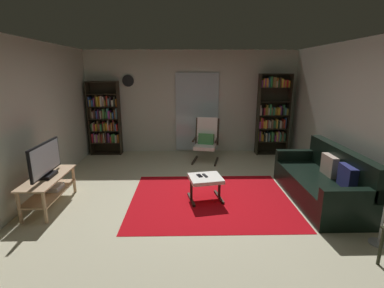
{
  "coord_description": "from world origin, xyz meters",
  "views": [
    {
      "loc": [
        -0.14,
        -4.4,
        2.09
      ],
      "look_at": [
        -0.03,
        0.72,
        0.76
      ],
      "focal_mm": 26.3,
      "sensor_mm": 36.0,
      "label": 1
    }
  ],
  "objects_px": {
    "television": "(46,161)",
    "leather_sofa": "(323,182)",
    "bookshelf_near_tv": "(105,119)",
    "cell_phone": "(199,176)",
    "bookshelf_near_sofa": "(272,115)",
    "tv_stand": "(49,186)",
    "ottoman": "(206,181)",
    "tv_remote": "(205,175)",
    "wall_clock": "(128,81)",
    "lounge_armchair": "(206,139)"
  },
  "relations": [
    {
      "from": "television",
      "to": "tv_remote",
      "type": "distance_m",
      "value": 2.5
    },
    {
      "from": "tv_stand",
      "to": "bookshelf_near_sofa",
      "type": "relative_size",
      "value": 0.57
    },
    {
      "from": "tv_remote",
      "to": "television",
      "type": "bearing_deg",
      "value": 164.08
    },
    {
      "from": "tv_stand",
      "to": "lounge_armchair",
      "type": "distance_m",
      "value": 3.5
    },
    {
      "from": "tv_stand",
      "to": "leather_sofa",
      "type": "height_order",
      "value": "leather_sofa"
    },
    {
      "from": "bookshelf_near_sofa",
      "to": "television",
      "type": "bearing_deg",
      "value": -146.58
    },
    {
      "from": "wall_clock",
      "to": "tv_stand",
      "type": "bearing_deg",
      "value": -103.16
    },
    {
      "from": "ottoman",
      "to": "tv_stand",
      "type": "bearing_deg",
      "value": -176.3
    },
    {
      "from": "television",
      "to": "bookshelf_near_sofa",
      "type": "relative_size",
      "value": 0.45
    },
    {
      "from": "television",
      "to": "ottoman",
      "type": "bearing_deg",
      "value": 4.09
    },
    {
      "from": "wall_clock",
      "to": "lounge_armchair",
      "type": "bearing_deg",
      "value": -21.78
    },
    {
      "from": "tv_remote",
      "to": "cell_phone",
      "type": "height_order",
      "value": "tv_remote"
    },
    {
      "from": "leather_sofa",
      "to": "lounge_armchair",
      "type": "bearing_deg",
      "value": 129.18
    },
    {
      "from": "bookshelf_near_sofa",
      "to": "cell_phone",
      "type": "distance_m",
      "value": 3.35
    },
    {
      "from": "ottoman",
      "to": "cell_phone",
      "type": "height_order",
      "value": "cell_phone"
    },
    {
      "from": "bookshelf_near_sofa",
      "to": "bookshelf_near_tv",
      "type": "bearing_deg",
      "value": 178.94
    },
    {
      "from": "tv_stand",
      "to": "ottoman",
      "type": "relative_size",
      "value": 1.93
    },
    {
      "from": "ottoman",
      "to": "tv_remote",
      "type": "xyz_separation_m",
      "value": [
        -0.01,
        0.04,
        0.08
      ]
    },
    {
      "from": "leather_sofa",
      "to": "lounge_armchair",
      "type": "relative_size",
      "value": 1.95
    },
    {
      "from": "cell_phone",
      "to": "wall_clock",
      "type": "relative_size",
      "value": 0.48
    },
    {
      "from": "tv_stand",
      "to": "ottoman",
      "type": "bearing_deg",
      "value": 3.7
    },
    {
      "from": "television",
      "to": "lounge_armchair",
      "type": "distance_m",
      "value": 3.51
    },
    {
      "from": "bookshelf_near_tv",
      "to": "lounge_armchair",
      "type": "height_order",
      "value": "bookshelf_near_tv"
    },
    {
      "from": "bookshelf_near_tv",
      "to": "ottoman",
      "type": "relative_size",
      "value": 3.08
    },
    {
      "from": "tv_stand",
      "to": "tv_remote",
      "type": "height_order",
      "value": "tv_stand"
    },
    {
      "from": "lounge_armchair",
      "to": "wall_clock",
      "type": "xyz_separation_m",
      "value": [
        -1.92,
        0.77,
        1.32
      ]
    },
    {
      "from": "leather_sofa",
      "to": "wall_clock",
      "type": "height_order",
      "value": "wall_clock"
    },
    {
      "from": "tv_stand",
      "to": "ottoman",
      "type": "xyz_separation_m",
      "value": [
        2.48,
        0.16,
        0.01
      ]
    },
    {
      "from": "bookshelf_near_sofa",
      "to": "cell_phone",
      "type": "height_order",
      "value": "bookshelf_near_sofa"
    },
    {
      "from": "tv_stand",
      "to": "leather_sofa",
      "type": "relative_size",
      "value": 0.58
    },
    {
      "from": "bookshelf_near_sofa",
      "to": "leather_sofa",
      "type": "bearing_deg",
      "value": -88.48
    },
    {
      "from": "bookshelf_near_sofa",
      "to": "leather_sofa",
      "type": "height_order",
      "value": "bookshelf_near_sofa"
    },
    {
      "from": "bookshelf_near_tv",
      "to": "cell_phone",
      "type": "height_order",
      "value": "bookshelf_near_tv"
    },
    {
      "from": "ottoman",
      "to": "tv_remote",
      "type": "relative_size",
      "value": 4.17
    },
    {
      "from": "wall_clock",
      "to": "ottoman",
      "type": "bearing_deg",
      "value": -58.72
    },
    {
      "from": "bookshelf_near_sofa",
      "to": "lounge_armchair",
      "type": "bearing_deg",
      "value": -161.94
    },
    {
      "from": "tv_stand",
      "to": "lounge_armchair",
      "type": "height_order",
      "value": "lounge_armchair"
    },
    {
      "from": "bookshelf_near_sofa",
      "to": "ottoman",
      "type": "xyz_separation_m",
      "value": [
        -1.87,
        -2.69,
        -0.69
      ]
    },
    {
      "from": "leather_sofa",
      "to": "lounge_armchair",
      "type": "distance_m",
      "value": 2.83
    },
    {
      "from": "ottoman",
      "to": "cell_phone",
      "type": "xyz_separation_m",
      "value": [
        -0.1,
        0.04,
        0.08
      ]
    },
    {
      "from": "lounge_armchair",
      "to": "tv_remote",
      "type": "bearing_deg",
      "value": -94.55
    },
    {
      "from": "wall_clock",
      "to": "cell_phone",
      "type": "bearing_deg",
      "value": -59.82
    },
    {
      "from": "television",
      "to": "tv_remote",
      "type": "xyz_separation_m",
      "value": [
        2.47,
        0.21,
        -0.34
      ]
    },
    {
      "from": "bookshelf_near_sofa",
      "to": "wall_clock",
      "type": "height_order",
      "value": "bookshelf_near_sofa"
    },
    {
      "from": "tv_stand",
      "to": "bookshelf_near_tv",
      "type": "relative_size",
      "value": 0.63
    },
    {
      "from": "television",
      "to": "leather_sofa",
      "type": "relative_size",
      "value": 0.45
    },
    {
      "from": "cell_phone",
      "to": "wall_clock",
      "type": "height_order",
      "value": "wall_clock"
    },
    {
      "from": "bookshelf_near_sofa",
      "to": "tv_remote",
      "type": "xyz_separation_m",
      "value": [
        -1.87,
        -2.65,
        -0.61
      ]
    },
    {
      "from": "tv_stand",
      "to": "wall_clock",
      "type": "distance_m",
      "value": 3.49
    },
    {
      "from": "tv_stand",
      "to": "lounge_armchair",
      "type": "xyz_separation_m",
      "value": [
        2.64,
        2.29,
        0.21
      ]
    }
  ]
}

